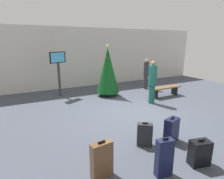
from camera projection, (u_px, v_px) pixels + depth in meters
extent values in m
plane|color=#424754|center=(132.00, 112.00, 6.97)|extent=(16.00, 16.00, 0.00)
cube|color=beige|center=(87.00, 57.00, 10.85)|extent=(16.00, 0.20, 3.40)
cylinder|color=#4C3319|center=(108.00, 94.00, 9.13)|extent=(0.12, 0.12, 0.18)
cone|color=#0F4719|center=(108.00, 70.00, 8.83)|extent=(1.10, 1.10, 2.17)
sphere|color=#F2D84C|center=(108.00, 46.00, 8.55)|extent=(0.12, 0.12, 0.12)
sphere|color=red|center=(106.00, 58.00, 8.60)|extent=(0.08, 0.08, 0.08)
sphere|color=blue|center=(103.00, 71.00, 8.95)|extent=(0.08, 0.08, 0.08)
sphere|color=blue|center=(109.00, 55.00, 8.67)|extent=(0.08, 0.08, 0.08)
cylinder|color=#333338|center=(59.00, 80.00, 8.87)|extent=(0.12, 0.12, 1.63)
cube|color=black|center=(58.00, 57.00, 8.60)|extent=(0.80, 0.46, 0.52)
cube|color=#4CB2F2|center=(58.00, 57.00, 8.56)|extent=(0.69, 0.36, 0.44)
cube|color=brown|center=(165.00, 87.00, 8.92)|extent=(1.65, 0.44, 0.06)
cube|color=black|center=(155.00, 94.00, 8.71)|extent=(0.08, 0.35, 0.42)
cube|color=black|center=(174.00, 91.00, 9.25)|extent=(0.08, 0.35, 0.42)
cylinder|color=#19594C|center=(152.00, 94.00, 7.91)|extent=(0.25, 0.25, 0.79)
cylinder|color=#19594C|center=(153.00, 76.00, 7.71)|extent=(0.48, 0.48, 0.85)
sphere|color=#8C6647|center=(153.00, 63.00, 7.58)|extent=(0.19, 0.19, 0.19)
cylinder|color=#333338|center=(146.00, 82.00, 10.40)|extent=(0.22, 0.22, 0.73)
cylinder|color=#333338|center=(146.00, 69.00, 10.21)|extent=(0.38, 0.38, 0.78)
sphere|color=tan|center=(147.00, 60.00, 10.09)|extent=(0.18, 0.18, 0.18)
cube|color=black|center=(200.00, 153.00, 3.92)|extent=(0.47, 0.35, 0.56)
cube|color=black|center=(201.00, 140.00, 3.85)|extent=(0.15, 0.07, 0.04)
cube|color=#141938|center=(171.00, 130.00, 4.87)|extent=(0.48, 0.34, 0.64)
cube|color=black|center=(173.00, 118.00, 4.79)|extent=(0.15, 0.07, 0.04)
cube|color=brown|center=(102.00, 160.00, 3.54)|extent=(0.45, 0.22, 0.74)
cube|color=black|center=(101.00, 142.00, 3.45)|extent=(0.15, 0.05, 0.04)
cube|color=#141938|center=(164.00, 158.00, 3.57)|extent=(0.35, 0.21, 0.78)
cube|color=black|center=(166.00, 139.00, 3.47)|extent=(0.12, 0.05, 0.04)
cube|color=#232326|center=(145.00, 135.00, 4.66)|extent=(0.42, 0.36, 0.60)
cube|color=black|center=(145.00, 123.00, 4.58)|extent=(0.13, 0.10, 0.04)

